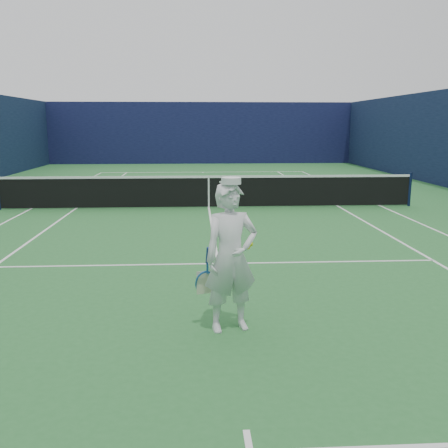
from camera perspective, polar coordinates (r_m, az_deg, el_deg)
name	(u,v)px	position (r m, az deg, el deg)	size (l,w,h in m)	color
ground	(209,208)	(15.60, -1.75, 1.86)	(80.00, 80.00, 0.00)	#28692F
court_markings	(209,208)	(15.60, -1.75, 1.88)	(11.03, 23.83, 0.01)	white
windscreen_fence	(208,143)	(15.40, -1.79, 9.23)	(20.12, 36.12, 4.00)	#0F1338
tennis_net	(209,190)	(15.52, -1.76, 3.89)	(12.88, 0.09, 1.07)	#141E4C
tennis_player	(231,257)	(6.19, 0.79, -3.81)	(0.87, 0.61, 1.93)	white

